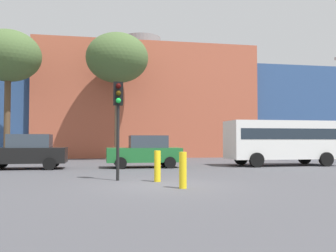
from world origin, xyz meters
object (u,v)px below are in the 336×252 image
at_px(parked_car_1, 26,152).
at_px(bare_tree_0, 8,57).
at_px(bollard_yellow_0, 157,166).
at_px(bare_tree_1, 117,58).
at_px(traffic_light_island, 118,108).
at_px(white_bus, 282,139).
at_px(bollard_yellow_1, 183,170).
at_px(parked_car_2, 145,152).

xyz_separation_m(parked_car_1, bare_tree_0, (-2.71, 7.34, 6.70)).
bearing_deg(bare_tree_0, bollard_yellow_0, -59.35).
xyz_separation_m(bare_tree_0, bare_tree_1, (7.91, 1.03, 0.42)).
relative_size(parked_car_1, bare_tree_1, 0.43).
bearing_deg(bollard_yellow_0, traffic_light_island, 155.19).
xyz_separation_m(white_bus, bare_tree_1, (-9.68, 8.27, 6.43)).
distance_m(bollard_yellow_0, bollard_yellow_1, 2.12).
height_order(parked_car_2, bollard_yellow_1, parked_car_2).
height_order(parked_car_2, bare_tree_0, bare_tree_0).
xyz_separation_m(parked_car_1, white_bus, (14.88, 0.10, 0.69)).
xyz_separation_m(parked_car_1, parked_car_2, (6.40, -0.00, -0.02)).
bearing_deg(bare_tree_0, parked_car_2, -38.87).
bearing_deg(bare_tree_0, bare_tree_1, 7.40).
distance_m(bare_tree_0, bollard_yellow_0, 18.43).
height_order(parked_car_2, traffic_light_island, traffic_light_island).
distance_m(parked_car_1, bare_tree_1, 12.16).
bearing_deg(parked_car_2, bollard_yellow_1, 90.41).
bearing_deg(white_bus, bare_tree_0, -22.38).
bearing_deg(traffic_light_island, white_bus, 121.02).
xyz_separation_m(bare_tree_1, bollard_yellow_1, (1.27, -17.73, -7.47)).
height_order(parked_car_2, bare_tree_1, bare_tree_1).
distance_m(parked_car_1, white_bus, 14.90).
bearing_deg(white_bus, bare_tree_1, -40.50).
relative_size(parked_car_2, bare_tree_0, 0.44).
bearing_deg(traffic_light_island, bare_tree_1, 175.41).
height_order(white_bus, bollard_yellow_0, white_bus).
bearing_deg(bare_tree_1, bollard_yellow_1, -85.91).
distance_m(parked_car_1, bollard_yellow_1, 11.38).
relative_size(parked_car_1, traffic_light_island, 1.14).
bearing_deg(traffic_light_island, parked_car_2, 162.31).
bearing_deg(parked_car_1, bare_tree_0, -69.74).
distance_m(white_bus, bare_tree_0, 19.95).
relative_size(parked_car_2, bare_tree_1, 0.42).
bearing_deg(bare_tree_1, white_bus, -40.50).
relative_size(traffic_light_island, bollard_yellow_1, 3.26).
height_order(traffic_light_island, bare_tree_0, bare_tree_0).
relative_size(bollard_yellow_0, bollard_yellow_1, 0.99).
height_order(parked_car_1, bare_tree_1, bare_tree_1).
xyz_separation_m(white_bus, bollard_yellow_1, (-8.42, -9.46, -1.04)).
height_order(bare_tree_0, bollard_yellow_1, bare_tree_0).
height_order(traffic_light_island, bollard_yellow_0, traffic_light_island).
distance_m(parked_car_2, bare_tree_1, 11.07).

